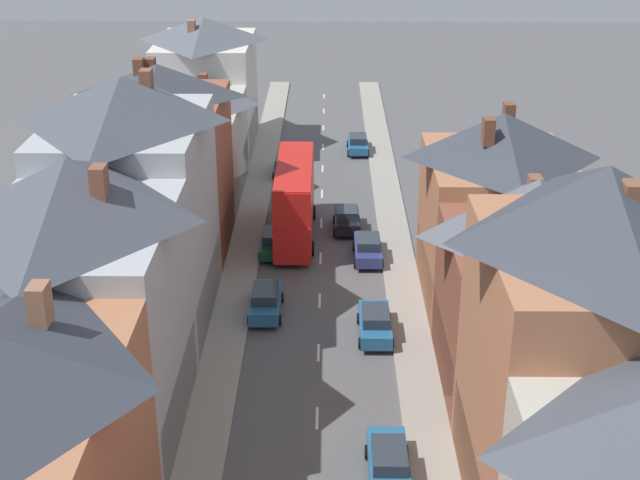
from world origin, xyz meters
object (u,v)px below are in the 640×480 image
(car_mid_black, at_px, (266,301))
(car_parked_right_a, at_px, (285,166))
(double_decker_bus_lead, at_px, (295,199))
(car_mid_white, at_px, (389,463))
(car_far_grey, at_px, (274,241))
(car_parked_right_b, at_px, (358,143))
(car_parked_left_b, at_px, (375,323))
(car_near_blue, at_px, (368,248))
(car_parked_left_a, at_px, (347,219))

(car_mid_black, bearing_deg, car_parked_right_a, 90.00)
(double_decker_bus_lead, xyz_separation_m, car_mid_black, (-1.29, -11.17, -1.96))
(car_mid_white, relative_size, car_far_grey, 1.01)
(car_parked_right_a, xyz_separation_m, car_parked_right_b, (6.20, 6.23, 0.00))
(car_parked_right_a, relative_size, car_parked_left_b, 0.94)
(car_near_blue, height_order, car_mid_black, car_mid_black)
(car_parked_right_b, bearing_deg, car_mid_white, -90.00)
(double_decker_bus_lead, xyz_separation_m, car_parked_right_a, (-1.29, 12.80, -2.02))
(car_near_blue, bearing_deg, car_parked_left_a, 104.94)
(car_parked_left_b, bearing_deg, car_parked_right_a, 103.18)
(car_far_grey, bearing_deg, car_parked_left_a, 37.97)
(car_mid_black, relative_size, car_mid_white, 0.99)
(double_decker_bus_lead, height_order, car_parked_right_a, double_decker_bus_lead)
(car_far_grey, bearing_deg, car_near_blue, -9.58)
(car_mid_black, bearing_deg, car_parked_left_b, -22.11)
(car_parked_right_a, bearing_deg, car_parked_left_b, -76.82)
(car_mid_white, relative_size, car_parked_right_b, 1.04)
(car_parked_left_b, relative_size, car_far_grey, 0.99)
(car_near_blue, xyz_separation_m, car_mid_white, (0.00, -22.30, 0.01))
(car_parked_right_a, bearing_deg, car_parked_left_a, -67.02)
(car_parked_right_a, bearing_deg, car_mid_white, -80.90)
(car_parked_left_b, bearing_deg, car_mid_white, -90.00)
(car_parked_left_a, relative_size, car_parked_right_b, 0.89)
(double_decker_bus_lead, relative_size, car_near_blue, 2.45)
(car_parked_right_b, bearing_deg, double_decker_bus_lead, -104.47)
(double_decker_bus_lead, relative_size, car_parked_right_a, 2.58)
(car_mid_white, height_order, car_far_grey, car_mid_white)
(car_mid_black, bearing_deg, car_mid_white, -67.21)
(car_parked_right_b, bearing_deg, car_parked_left_a, -94.18)
(double_decker_bus_lead, relative_size, car_parked_left_a, 2.79)
(car_parked_left_a, xyz_separation_m, car_parked_right_a, (-4.90, 11.56, -0.06))
(car_parked_left_a, height_order, car_parked_right_b, car_parked_left_a)
(car_far_grey, distance_m, car_parked_right_b, 22.48)
(double_decker_bus_lead, height_order, car_mid_white, double_decker_bus_lead)
(car_parked_left_b, relative_size, car_parked_right_b, 1.01)
(car_parked_left_a, bearing_deg, double_decker_bus_lead, -161.02)
(double_decker_bus_lead, height_order, car_parked_left_b, double_decker_bus_lead)
(double_decker_bus_lead, distance_m, car_mid_white, 26.46)
(car_parked_left_a, distance_m, car_parked_left_b, 14.98)
(car_mid_black, height_order, car_parked_right_b, car_mid_black)
(car_near_blue, relative_size, car_mid_black, 0.99)
(car_parked_left_b, bearing_deg, double_decker_bus_lead, 109.73)
(car_near_blue, height_order, car_far_grey, car_near_blue)
(car_parked_right_a, relative_size, car_mid_black, 0.94)
(car_parked_left_a, distance_m, car_far_grey, 6.22)
(double_decker_bus_lead, bearing_deg, car_parked_right_b, 75.53)
(car_parked_left_a, distance_m, car_parked_right_b, 17.83)
(car_near_blue, xyz_separation_m, car_parked_right_a, (-6.20, 16.43, -0.03))
(double_decker_bus_lead, xyz_separation_m, car_parked_left_b, (4.91, -13.69, -1.98))
(car_parked_right_a, relative_size, car_parked_right_b, 0.96)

